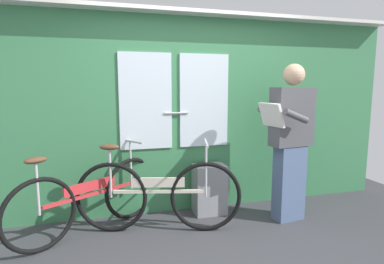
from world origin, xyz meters
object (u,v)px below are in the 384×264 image
at_px(bicycle_leaning_behind, 90,198).
at_px(passenger_reading_newspaper, 290,139).
at_px(trash_bin_by_wall, 209,189).
at_px(bicycle_near_door, 158,195).

relative_size(bicycle_leaning_behind, passenger_reading_newspaper, 0.85).
relative_size(bicycle_leaning_behind, trash_bin_by_wall, 2.53).
distance_m(bicycle_near_door, bicycle_leaning_behind, 0.70).
relative_size(bicycle_near_door, bicycle_leaning_behind, 1.13).
relative_size(bicycle_near_door, trash_bin_by_wall, 2.86).
bearing_deg(bicycle_leaning_behind, bicycle_near_door, -44.67).
height_order(bicycle_leaning_behind, trash_bin_by_wall, bicycle_leaning_behind).
xyz_separation_m(bicycle_leaning_behind, trash_bin_by_wall, (1.36, 0.18, -0.08)).
height_order(bicycle_near_door, bicycle_leaning_behind, bicycle_near_door).
distance_m(bicycle_leaning_behind, passenger_reading_newspaper, 2.24).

